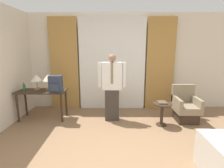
% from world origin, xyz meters
% --- Properties ---
extents(wall_back, '(10.00, 0.06, 2.70)m').
position_xyz_m(wall_back, '(0.00, 2.86, 1.35)').
color(wall_back, silver).
rests_on(wall_back, ground_plane).
extents(curtain_sheer_center, '(1.85, 0.06, 2.58)m').
position_xyz_m(curtain_sheer_center, '(0.00, 2.73, 1.29)').
color(curtain_sheer_center, white).
rests_on(curtain_sheer_center, ground_plane).
extents(curtain_drape_left, '(0.79, 0.06, 2.58)m').
position_xyz_m(curtain_drape_left, '(-1.36, 2.73, 1.29)').
color(curtain_drape_left, '#B28442').
rests_on(curtain_drape_left, ground_plane).
extents(curtain_drape_right, '(0.79, 0.06, 2.58)m').
position_xyz_m(curtain_drape_right, '(1.36, 2.73, 1.29)').
color(curtain_drape_right, '#B28442').
rests_on(curtain_drape_right, ground_plane).
extents(desk, '(1.17, 0.53, 0.73)m').
position_xyz_m(desk, '(-1.73, 1.91, 0.61)').
color(desk, '#38281E').
rests_on(desk, ground_plane).
extents(table_lamp_left, '(0.28, 0.28, 0.39)m').
position_xyz_m(table_lamp_left, '(-1.87, 2.02, 1.02)').
color(table_lamp_left, '#9E7F47').
rests_on(table_lamp_left, desk).
extents(table_lamp_right, '(0.28, 0.28, 0.39)m').
position_xyz_m(table_lamp_right, '(-1.58, 2.02, 1.02)').
color(table_lamp_right, '#9E7F47').
rests_on(table_lamp_right, desk).
extents(bottle_near_edge, '(0.07, 0.07, 0.20)m').
position_xyz_m(bottle_near_edge, '(-2.13, 1.88, 0.81)').
color(bottle_near_edge, '#336638').
rests_on(bottle_near_edge, desk).
extents(backpack, '(0.30, 0.21, 0.40)m').
position_xyz_m(backpack, '(-1.32, 1.76, 0.93)').
color(backpack, '#2D384C').
rests_on(backpack, desk).
extents(person, '(0.67, 0.22, 1.62)m').
position_xyz_m(person, '(0.00, 1.86, 0.87)').
color(person, '#38332D').
rests_on(person, ground_plane).
extents(armchair, '(0.55, 0.62, 0.86)m').
position_xyz_m(armchair, '(1.80, 1.84, 0.32)').
color(armchair, '#38281E').
rests_on(armchair, ground_plane).
extents(side_table, '(0.43, 0.43, 0.53)m').
position_xyz_m(side_table, '(1.15, 1.56, 0.36)').
color(side_table, '#38281E').
rests_on(side_table, ground_plane).
extents(book, '(0.19, 0.24, 0.03)m').
position_xyz_m(book, '(1.14, 1.58, 0.54)').
color(book, brown).
rests_on(book, side_table).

